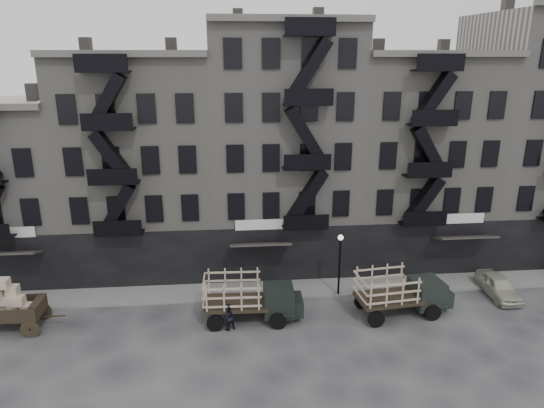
{
  "coord_description": "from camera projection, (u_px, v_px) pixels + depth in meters",
  "views": [
    {
      "loc": [
        -3.91,
        -25.39,
        15.33
      ],
      "look_at": [
        -1.23,
        4.0,
        6.0
      ],
      "focal_mm": 32.0,
      "sensor_mm": 36.0,
      "label": 1
    }
  ],
  "objects": [
    {
      "name": "pedestrian_mid",
      "position": [
        228.0,
        317.0,
        27.71
      ],
      "size": [
        0.98,
        0.89,
        1.63
      ],
      "primitive_type": "imported",
      "rotation": [
        0.0,
        0.0,
        3.57
      ],
      "color": "black",
      "rests_on": "ground"
    },
    {
      "name": "lamp_post",
      "position": [
        340.0,
        257.0,
        30.96
      ],
      "size": [
        0.36,
        0.36,
        4.28
      ],
      "color": "black",
      "rests_on": "ground"
    },
    {
      "name": "building_east",
      "position": [
        538.0,
        137.0,
        37.41
      ],
      "size": [
        10.0,
        11.35,
        19.2
      ],
      "color": "gray",
      "rests_on": "ground"
    },
    {
      "name": "building_west",
      "position": [
        5.0,
        187.0,
        34.87
      ],
      "size": [
        10.0,
        11.35,
        13.2
      ],
      "color": "gray",
      "rests_on": "ground"
    },
    {
      "name": "building_mideast",
      "position": [
        411.0,
        158.0,
        37.0
      ],
      "size": [
        10.0,
        11.35,
        16.2
      ],
      "color": "gray",
      "rests_on": "ground"
    },
    {
      "name": "stake_truck_west",
      "position": [
        250.0,
        295.0,
        28.47
      ],
      "size": [
        5.83,
        2.56,
        2.89
      ],
      "rotation": [
        0.0,
        0.0,
        -0.03
      ],
      "color": "black",
      "rests_on": "ground"
    },
    {
      "name": "building_center",
      "position": [
        281.0,
        148.0,
        35.84
      ],
      "size": [
        10.0,
        11.35,
        18.2
      ],
      "color": "gray",
      "rests_on": "ground"
    },
    {
      "name": "pedestrian_west",
      "position": [
        2.0,
        305.0,
        28.98
      ],
      "size": [
        0.71,
        0.73,
        1.69
      ],
      "primitive_type": "imported",
      "rotation": [
        0.0,
        0.0,
        0.85
      ],
      "color": "black",
      "rests_on": "ground"
    },
    {
      "name": "car_east",
      "position": [
        498.0,
        286.0,
        31.62
      ],
      "size": [
        1.72,
        4.1,
        1.38
      ],
      "primitive_type": "imported",
      "rotation": [
        0.0,
        0.0,
        -0.02
      ],
      "color": "#B0AE9E",
      "rests_on": "ground"
    },
    {
      "name": "ground",
      "position": [
        298.0,
        319.0,
        29.07
      ],
      "size": [
        140.0,
        140.0,
        0.0
      ],
      "primitive_type": "plane",
      "color": "#38383A",
      "rests_on": "ground"
    },
    {
      "name": "building_midwest",
      "position": [
        145.0,
        164.0,
        35.28
      ],
      "size": [
        10.0,
        11.35,
        16.2
      ],
      "color": "gray",
      "rests_on": "ground"
    },
    {
      "name": "sidewalk",
      "position": [
        291.0,
        288.0,
        32.61
      ],
      "size": [
        55.0,
        2.5,
        0.15
      ],
      "primitive_type": "cube",
      "color": "slate",
      "rests_on": "ground"
    },
    {
      "name": "stake_truck_east",
      "position": [
        401.0,
        289.0,
        29.13
      ],
      "size": [
        5.95,
        2.94,
        2.88
      ],
      "rotation": [
        0.0,
        0.0,
        0.12
      ],
      "color": "black",
      "rests_on": "ground"
    },
    {
      "name": "wagon",
      "position": [
        7.0,
        301.0,
        27.42
      ],
      "size": [
        3.77,
        2.04,
        3.19
      ],
      "rotation": [
        0.0,
        0.0,
        -0.0
      ],
      "color": "black",
      "rests_on": "ground"
    }
  ]
}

